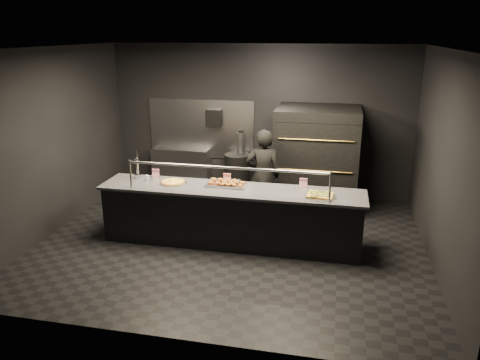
{
  "coord_description": "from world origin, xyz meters",
  "views": [
    {
      "loc": [
        1.55,
        -6.62,
        3.24
      ],
      "look_at": [
        0.1,
        0.2,
        1.0
      ],
      "focal_mm": 35.0,
      "sensor_mm": 36.0,
      "label": 1
    }
  ],
  "objects_px": {
    "prep_shelf": "(182,170)",
    "slider_tray_a": "(223,183)",
    "pizza_oven": "(316,158)",
    "towel_dispenser": "(214,118)",
    "worker": "(263,176)",
    "round_pizza": "(173,182)",
    "slider_tray_b": "(232,185)",
    "fire_extinguisher": "(241,143)",
    "beer_tap": "(138,170)",
    "service_counter": "(231,216)",
    "trash_bin": "(237,175)",
    "square_pizza": "(320,195)"
  },
  "relations": [
    {
      "from": "round_pizza",
      "to": "prep_shelf",
      "type": "bearing_deg",
      "value": 105.95
    },
    {
      "from": "square_pizza",
      "to": "pizza_oven",
      "type": "bearing_deg",
      "value": 94.75
    },
    {
      "from": "fire_extinguisher",
      "to": "square_pizza",
      "type": "distance_m",
      "value": 3.02
    },
    {
      "from": "round_pizza",
      "to": "towel_dispenser",
      "type": "bearing_deg",
      "value": 88.63
    },
    {
      "from": "fire_extinguisher",
      "to": "slider_tray_b",
      "type": "bearing_deg",
      "value": -81.3
    },
    {
      "from": "towel_dispenser",
      "to": "fire_extinguisher",
      "type": "height_order",
      "value": "towel_dispenser"
    },
    {
      "from": "prep_shelf",
      "to": "beer_tap",
      "type": "relative_size",
      "value": 2.44
    },
    {
      "from": "service_counter",
      "to": "towel_dispenser",
      "type": "xyz_separation_m",
      "value": [
        -0.9,
        2.39,
        1.09
      ]
    },
    {
      "from": "beer_tap",
      "to": "trash_bin",
      "type": "bearing_deg",
      "value": 59.11
    },
    {
      "from": "towel_dispenser",
      "to": "worker",
      "type": "relative_size",
      "value": 0.21
    },
    {
      "from": "beer_tap",
      "to": "slider_tray_a",
      "type": "height_order",
      "value": "beer_tap"
    },
    {
      "from": "prep_shelf",
      "to": "towel_dispenser",
      "type": "xyz_separation_m",
      "value": [
        0.7,
        0.07,
        1.1
      ]
    },
    {
      "from": "prep_shelf",
      "to": "round_pizza",
      "type": "height_order",
      "value": "round_pizza"
    },
    {
      "from": "service_counter",
      "to": "slider_tray_b",
      "type": "bearing_deg",
      "value": 90.11
    },
    {
      "from": "towel_dispenser",
      "to": "round_pizza",
      "type": "xyz_separation_m",
      "value": [
        -0.06,
        -2.33,
        -0.61
      ]
    },
    {
      "from": "service_counter",
      "to": "square_pizza",
      "type": "height_order",
      "value": "service_counter"
    },
    {
      "from": "worker",
      "to": "towel_dispenser",
      "type": "bearing_deg",
      "value": -57.89
    },
    {
      "from": "slider_tray_a",
      "to": "square_pizza",
      "type": "relative_size",
      "value": 1.07
    },
    {
      "from": "prep_shelf",
      "to": "worker",
      "type": "height_order",
      "value": "worker"
    },
    {
      "from": "prep_shelf",
      "to": "slider_tray_b",
      "type": "relative_size",
      "value": 2.78
    },
    {
      "from": "round_pizza",
      "to": "slider_tray_b",
      "type": "xyz_separation_m",
      "value": [
        0.96,
        0.05,
        0.01
      ]
    },
    {
      "from": "towel_dispenser",
      "to": "slider_tray_b",
      "type": "xyz_separation_m",
      "value": [
        0.9,
        -2.28,
        -0.6
      ]
    },
    {
      "from": "slider_tray_a",
      "to": "round_pizza",
      "type": "bearing_deg",
      "value": -173.81
    },
    {
      "from": "towel_dispenser",
      "to": "slider_tray_a",
      "type": "relative_size",
      "value": 0.7
    },
    {
      "from": "pizza_oven",
      "to": "beer_tap",
      "type": "height_order",
      "value": "pizza_oven"
    },
    {
      "from": "beer_tap",
      "to": "round_pizza",
      "type": "distance_m",
      "value": 0.67
    },
    {
      "from": "slider_tray_b",
      "to": "square_pizza",
      "type": "bearing_deg",
      "value": -8.28
    },
    {
      "from": "fire_extinguisher",
      "to": "trash_bin",
      "type": "relative_size",
      "value": 0.58
    },
    {
      "from": "pizza_oven",
      "to": "slider_tray_b",
      "type": "distance_m",
      "value": 2.15
    },
    {
      "from": "round_pizza",
      "to": "slider_tray_b",
      "type": "height_order",
      "value": "slider_tray_b"
    },
    {
      "from": "round_pizza",
      "to": "slider_tray_a",
      "type": "bearing_deg",
      "value": 6.19
    },
    {
      "from": "prep_shelf",
      "to": "round_pizza",
      "type": "distance_m",
      "value": 2.4
    },
    {
      "from": "round_pizza",
      "to": "worker",
      "type": "xyz_separation_m",
      "value": [
        1.28,
        1.0,
        -0.11
      ]
    },
    {
      "from": "worker",
      "to": "prep_shelf",
      "type": "bearing_deg",
      "value": -43.77
    },
    {
      "from": "service_counter",
      "to": "slider_tray_b",
      "type": "distance_m",
      "value": 0.49
    },
    {
      "from": "pizza_oven",
      "to": "towel_dispenser",
      "type": "height_order",
      "value": "pizza_oven"
    },
    {
      "from": "prep_shelf",
      "to": "slider_tray_a",
      "type": "bearing_deg",
      "value": -56.52
    },
    {
      "from": "pizza_oven",
      "to": "beer_tap",
      "type": "bearing_deg",
      "value": -148.43
    },
    {
      "from": "prep_shelf",
      "to": "square_pizza",
      "type": "xyz_separation_m",
      "value": [
        2.96,
        -2.4,
        0.49
      ]
    },
    {
      "from": "beer_tap",
      "to": "trash_bin",
      "type": "height_order",
      "value": "beer_tap"
    },
    {
      "from": "prep_shelf",
      "to": "towel_dispenser",
      "type": "bearing_deg",
      "value": 5.71
    },
    {
      "from": "slider_tray_a",
      "to": "slider_tray_b",
      "type": "bearing_deg",
      "value": -12.27
    },
    {
      "from": "worker",
      "to": "slider_tray_a",
      "type": "bearing_deg",
      "value": 50.99
    },
    {
      "from": "service_counter",
      "to": "beer_tap",
      "type": "height_order",
      "value": "beer_tap"
    },
    {
      "from": "pizza_oven",
      "to": "towel_dispenser",
      "type": "distance_m",
      "value": 2.23
    },
    {
      "from": "towel_dispenser",
      "to": "round_pizza",
      "type": "bearing_deg",
      "value": -91.37
    },
    {
      "from": "service_counter",
      "to": "beer_tap",
      "type": "bearing_deg",
      "value": 173.59
    },
    {
      "from": "fire_extinguisher",
      "to": "trash_bin",
      "type": "height_order",
      "value": "fire_extinguisher"
    },
    {
      "from": "round_pizza",
      "to": "beer_tap",
      "type": "bearing_deg",
      "value": 169.88
    },
    {
      "from": "trash_bin",
      "to": "beer_tap",
      "type": "bearing_deg",
      "value": -120.89
    }
  ]
}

